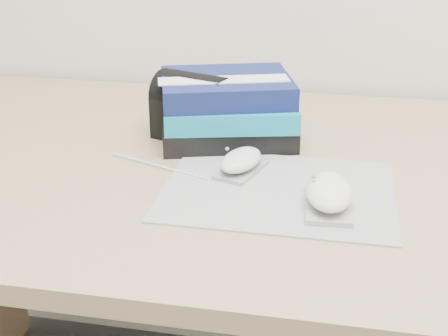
% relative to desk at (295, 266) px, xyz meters
% --- Properties ---
extents(desk, '(1.60, 0.80, 0.73)m').
position_rel_desk_xyz_m(desk, '(0.00, 0.00, 0.00)').
color(desk, '#A6825C').
rests_on(desk, ground).
extents(mousepad, '(0.34, 0.26, 0.00)m').
position_rel_desk_xyz_m(mousepad, '(-0.02, -0.17, 0.24)').
color(mousepad, gray).
rests_on(mousepad, desk).
extents(mouse_rear, '(0.08, 0.11, 0.04)m').
position_rel_desk_xyz_m(mouse_rear, '(-0.09, -0.11, 0.25)').
color(mouse_rear, '#99999B').
rests_on(mouse_rear, mousepad).
extents(mouse_front, '(0.07, 0.12, 0.05)m').
position_rel_desk_xyz_m(mouse_front, '(0.05, -0.21, 0.26)').
color(mouse_front, '#A0A0A3').
rests_on(mouse_front, mousepad).
extents(usb_cable, '(0.18, 0.07, 0.00)m').
position_rel_desk_xyz_m(usb_cable, '(-0.22, -0.12, 0.24)').
color(usb_cable, white).
rests_on(usb_cable, mousepad).
extents(book_stack, '(0.27, 0.24, 0.11)m').
position_rel_desk_xyz_m(book_stack, '(-0.14, 0.04, 0.29)').
color(book_stack, black).
rests_on(book_stack, desk).
extents(pouch, '(0.15, 0.13, 0.12)m').
position_rel_desk_xyz_m(pouch, '(-0.20, 0.03, 0.29)').
color(pouch, black).
rests_on(pouch, desk).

